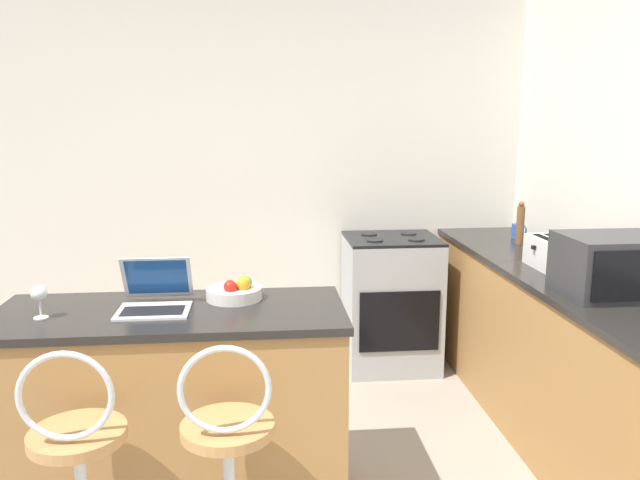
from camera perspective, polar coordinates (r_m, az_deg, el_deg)
name	(u,v)px	position (r m, az deg, el deg)	size (l,w,h in m)	color
wall_back	(254,181)	(4.50, -6.04, 5.43)	(12.00, 0.06, 2.60)	silver
breakfast_bar	(175,410)	(2.94, -13.13, -14.91)	(1.51, 0.62, 0.93)	#9E703D
counter_right	(567,362)	(3.62, 21.66, -10.33)	(0.59, 2.97, 0.93)	#9E703D
bar_stool_far	(229,476)	(2.45, -8.34, -20.56)	(0.40, 0.40, 1.00)	silver
laptop	(155,296)	(2.80, -14.84, -4.94)	(0.30, 0.31, 0.22)	silver
microwave	(614,266)	(3.18, 25.26, -2.14)	(0.46, 0.38, 0.28)	#2D2D30
toaster	(549,253)	(3.63, 20.24, -1.12)	(0.19, 0.32, 0.17)	silver
stove_range	(391,302)	(4.43, 6.49, -5.68)	(0.63, 0.57, 0.94)	#9EA3A8
wine_glass_short	(39,295)	(2.80, -24.30, -4.58)	(0.07, 0.07, 0.14)	silver
pepper_mill	(520,224)	(4.25, 17.85, 1.44)	(0.05, 0.05, 0.28)	brown
fruit_bowl	(235,292)	(2.86, -7.75, -4.70)	(0.25, 0.25, 0.11)	silver
mug_blue	(518,231)	(4.47, 17.64, 0.81)	(0.10, 0.08, 0.10)	#2D51AD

